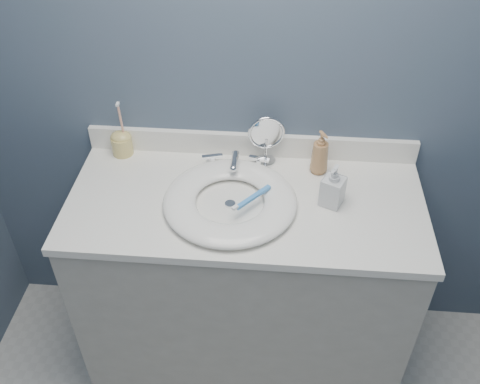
# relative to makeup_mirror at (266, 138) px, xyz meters

# --- Properties ---
(back_wall) EXTENTS (2.20, 0.02, 2.40)m
(back_wall) POSITION_rel_makeup_mirror_xyz_m (-0.06, 0.06, 0.21)
(back_wall) COLOR #465669
(back_wall) RESTS_ON ground
(vanity_cabinet) EXTENTS (1.20, 0.55, 0.85)m
(vanity_cabinet) POSITION_rel_makeup_mirror_xyz_m (-0.06, -0.22, -0.56)
(vanity_cabinet) COLOR #B5B0A5
(vanity_cabinet) RESTS_ON ground
(countertop) EXTENTS (1.22, 0.57, 0.03)m
(countertop) POSITION_rel_makeup_mirror_xyz_m (-0.06, -0.22, -0.12)
(countertop) COLOR white
(countertop) RESTS_ON vanity_cabinet
(backsplash) EXTENTS (1.22, 0.02, 0.09)m
(backsplash) POSITION_rel_makeup_mirror_xyz_m (-0.06, 0.04, -0.06)
(backsplash) COLOR white
(backsplash) RESTS_ON countertop
(basin) EXTENTS (0.45, 0.45, 0.04)m
(basin) POSITION_rel_makeup_mirror_xyz_m (-0.11, -0.25, -0.09)
(basin) COLOR white
(basin) RESTS_ON countertop
(drain) EXTENTS (0.04, 0.04, 0.01)m
(drain) POSITION_rel_makeup_mirror_xyz_m (-0.11, -0.25, -0.10)
(drain) COLOR silver
(drain) RESTS_ON countertop
(faucet) EXTENTS (0.25, 0.13, 0.07)m
(faucet) POSITION_rel_makeup_mirror_xyz_m (-0.11, -0.05, -0.08)
(faucet) COLOR silver
(faucet) RESTS_ON countertop
(makeup_mirror) EXTENTS (0.13, 0.08, 0.20)m
(makeup_mirror) POSITION_rel_makeup_mirror_xyz_m (0.00, 0.00, 0.00)
(makeup_mirror) COLOR silver
(makeup_mirror) RESTS_ON countertop
(soap_bottle_amber) EXTENTS (0.09, 0.09, 0.17)m
(soap_bottle_amber) POSITION_rel_makeup_mirror_xyz_m (0.19, -0.04, -0.02)
(soap_bottle_amber) COLOR #A7784B
(soap_bottle_amber) RESTS_ON countertop
(soap_bottle_clear) EXTENTS (0.09, 0.09, 0.16)m
(soap_bottle_clear) POSITION_rel_makeup_mirror_xyz_m (0.23, -0.21, -0.03)
(soap_bottle_clear) COLOR silver
(soap_bottle_clear) RESTS_ON countertop
(toothbrush_holder) EXTENTS (0.08, 0.08, 0.22)m
(toothbrush_holder) POSITION_rel_makeup_mirror_xyz_m (-0.54, 0.01, -0.06)
(toothbrush_holder) COLOR #D7C16B
(toothbrush_holder) RESTS_ON countertop
(toothbrush_lying) EXTENTS (0.12, 0.14, 0.02)m
(toothbrush_lying) POSITION_rel_makeup_mirror_xyz_m (-0.03, -0.26, -0.06)
(toothbrush_lying) COLOR #3E8CDC
(toothbrush_lying) RESTS_ON basin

